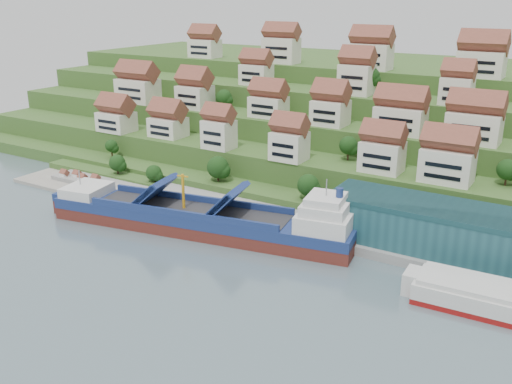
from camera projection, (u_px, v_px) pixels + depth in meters
The scene contains 11 objects.
ground at pixel (221, 239), 136.77m from camera, with size 300.00×300.00×0.00m, color slate.
quay at pixel (324, 231), 138.60m from camera, with size 180.00×14.00×2.20m, color gray.
pebble_beach at pixel (88, 184), 174.91m from camera, with size 45.00×20.00×1.00m, color gray.
hillside at pixel (376, 119), 216.60m from camera, with size 260.00×128.00×31.00m.
hillside_village at pixel (340, 102), 175.77m from camera, with size 157.88×64.47×29.25m.
hillside_trees at pixel (301, 130), 169.84m from camera, with size 134.88×61.97×30.69m.
warehouse at pixel (464, 232), 122.39m from camera, with size 60.00×15.00×10.00m, color #204F58.
flagpole at pixel (308, 214), 133.60m from camera, with size 1.28×0.16×8.00m.
beach_huts at pixel (80, 179), 174.37m from camera, with size 14.40×3.70×2.20m.
cargo_ship at pixel (207, 220), 139.20m from camera, with size 78.36×25.42×17.17m.
second_ship at pixel (497, 300), 104.75m from camera, with size 28.58×11.65×8.16m.
Camera 1 is at (72.79, -102.51, 55.63)m, focal length 40.00 mm.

